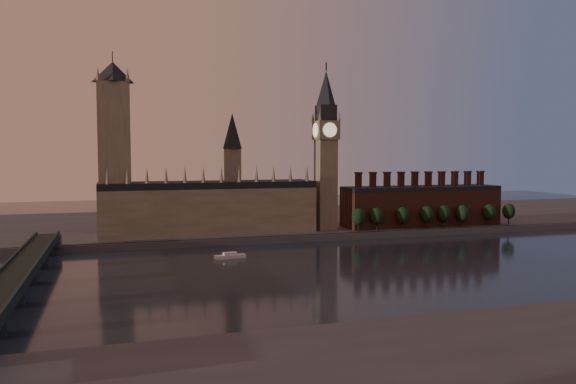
{
  "coord_description": "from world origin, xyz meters",
  "views": [
    {
      "loc": [
        -120.39,
        -227.84,
        52.67
      ],
      "look_at": [
        -32.56,
        55.0,
        32.73
      ],
      "focal_mm": 35.0,
      "sensor_mm": 36.0,
      "label": 1
    }
  ],
  "objects_px": {
    "victoria_tower": "(114,143)",
    "westminster_bridge": "(18,277)",
    "big_ben": "(326,148)",
    "river_boat": "(230,256)"
  },
  "relations": [
    {
      "from": "victoria_tower",
      "to": "westminster_bridge",
      "type": "height_order",
      "value": "victoria_tower"
    },
    {
      "from": "victoria_tower",
      "to": "westminster_bridge",
      "type": "bearing_deg",
      "value": -106.56
    },
    {
      "from": "westminster_bridge",
      "to": "big_ben",
      "type": "bearing_deg",
      "value": 34.33
    },
    {
      "from": "victoria_tower",
      "to": "river_boat",
      "type": "xyz_separation_m",
      "value": [
        54.86,
        -65.64,
        -57.88
      ]
    },
    {
      "from": "westminster_bridge",
      "to": "river_boat",
      "type": "height_order",
      "value": "westminster_bridge"
    },
    {
      "from": "big_ben",
      "to": "river_boat",
      "type": "height_order",
      "value": "big_ben"
    },
    {
      "from": "victoria_tower",
      "to": "river_boat",
      "type": "distance_m",
      "value": 103.29
    },
    {
      "from": "victoria_tower",
      "to": "big_ben",
      "type": "height_order",
      "value": "victoria_tower"
    },
    {
      "from": "victoria_tower",
      "to": "big_ben",
      "type": "bearing_deg",
      "value": -2.2
    },
    {
      "from": "victoria_tower",
      "to": "westminster_bridge",
      "type": "xyz_separation_m",
      "value": [
        -35.0,
        -117.7,
        -51.65
      ]
    }
  ]
}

